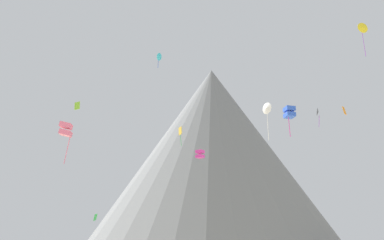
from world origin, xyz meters
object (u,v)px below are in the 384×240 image
kite_black_high (318,112)px  kite_orange_high (344,111)px  kite_gold_mid (180,132)px  kite_green_low (95,217)px  kite_cyan_high (160,57)px  kite_lime_mid (77,106)px  rock_massif (208,165)px  kite_magenta_mid (200,154)px  kite_yellow_high (363,28)px  kite_blue_mid (289,112)px  kite_white_mid (267,109)px  kite_rainbow_mid (66,130)px

kite_black_high → kite_orange_high: kite_orange_high is taller
kite_gold_mid → kite_green_low: (-6.38, -30.81, -16.75)m
kite_cyan_high → kite_lime_mid: kite_cyan_high is taller
rock_massif → kite_black_high: rock_massif is taller
kite_gold_mid → kite_magenta_mid: kite_gold_mid is taller
kite_orange_high → kite_yellow_high: 14.65m
kite_black_high → kite_gold_mid: bearing=93.2°
kite_blue_mid → kite_white_mid: kite_white_mid is taller
kite_lime_mid → kite_rainbow_mid: bearing=-23.7°
kite_blue_mid → kite_yellow_high: 30.95m
kite_cyan_high → kite_white_mid: bearing=-91.0°
kite_black_high → kite_orange_high: (4.68, 0.26, 0.25)m
kite_cyan_high → kite_yellow_high: size_ratio=0.47×
rock_massif → kite_white_mid: size_ratio=13.52×
kite_gold_mid → kite_cyan_high: size_ratio=1.21×
kite_rainbow_mid → kite_magenta_mid: 16.64m
kite_gold_mid → kite_lime_mid: (-15.00, -13.21, 1.69)m
kite_cyan_high → kite_magenta_mid: size_ratio=2.54×
rock_massif → kite_gold_mid: rock_massif is taller
kite_gold_mid → kite_white_mid: 17.47m
kite_black_high → kite_rainbow_mid: bearing=137.5°
rock_massif → kite_rainbow_mid: size_ratio=17.31×
kite_gold_mid → kite_cyan_high: kite_cyan_high is taller
kite_gold_mid → kite_black_high: 24.85m
kite_rainbow_mid → kite_cyan_high: size_ratio=1.65×
kite_orange_high → kite_white_mid: kite_orange_high is taller
kite_magenta_mid → kite_lime_mid: 26.84m
kite_orange_high → rock_massif: bearing=121.5°
kite_rainbow_mid → kite_yellow_high: 55.52m
kite_rainbow_mid → kite_blue_mid: size_ratio=1.22×
kite_black_high → kite_blue_mid: (-7.60, -24.95, -6.37)m
kite_blue_mid → kite_white_mid: (-2.01, 15.63, 4.72)m
kite_white_mid → kite_yellow_high: (17.08, 3.13, 14.76)m
kite_cyan_high → kite_yellow_high: bearing=-73.7°
kite_gold_mid → rock_massif: bearing=-2.7°
kite_orange_high → kite_magenta_mid: bearing=-136.5°
kite_blue_mid → kite_white_mid: 16.45m
kite_gold_mid → kite_orange_high: 29.53m
kite_magenta_mid → kite_yellow_high: kite_yellow_high is taller
rock_massif → kite_lime_mid: 51.76m
kite_cyan_high → kite_green_low: bearing=-155.4°
kite_cyan_high → rock_massif: bearing=15.8°
kite_green_low → kite_blue_mid: kite_blue_mid is taller
kite_gold_mid → kite_magenta_mid: 28.89m
kite_rainbow_mid → kite_gold_mid: bearing=160.0°
kite_lime_mid → kite_white_mid: bearing=59.6°
kite_yellow_high → kite_lime_mid: kite_yellow_high is taller
kite_blue_mid → kite_white_mid: bearing=-105.0°
kite_magenta_mid → kite_cyan_high: bearing=-129.9°
kite_yellow_high → kite_lime_mid: (-47.10, -7.56, -14.73)m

